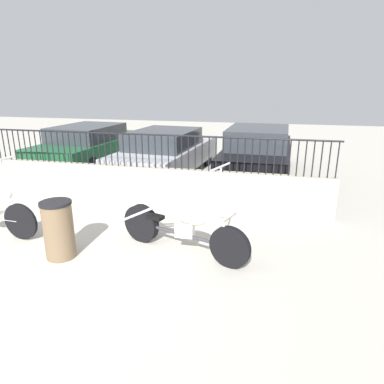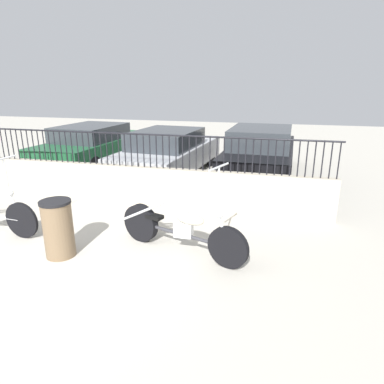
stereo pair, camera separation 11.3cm
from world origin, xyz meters
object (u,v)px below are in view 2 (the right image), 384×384
trash_bin (58,229)px  car_silver (169,152)px  car_green (95,145)px  motorcycle_dark_grey (174,228)px  car_black (260,152)px

trash_bin → car_silver: size_ratio=0.19×
car_green → trash_bin: bearing=-151.9°
car_silver → trash_bin: bearing=-176.2°
trash_bin → car_green: car_green is taller
motorcycle_dark_grey → car_silver: 4.84m
car_silver → car_black: (2.58, 0.45, 0.04)m
motorcycle_dark_grey → car_silver: bearing=128.0°
trash_bin → car_black: size_ratio=0.20×
car_silver → motorcycle_dark_grey: bearing=-156.0°
trash_bin → car_black: bearing=64.5°
trash_bin → car_black: (2.68, 5.62, 0.25)m
motorcycle_dark_grey → trash_bin: 1.78m
motorcycle_dark_grey → trash_bin: motorcycle_dark_grey is taller
motorcycle_dark_grey → car_black: motorcycle_dark_grey is taller
trash_bin → car_silver: car_silver is taller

